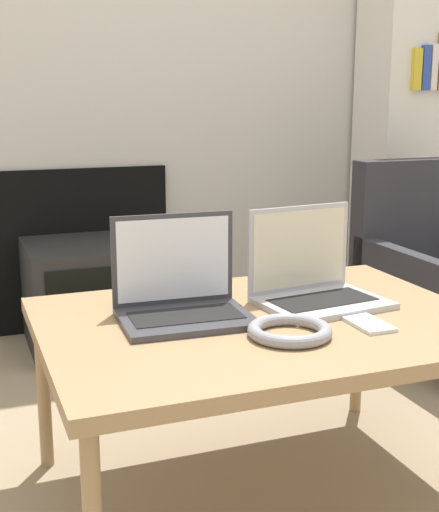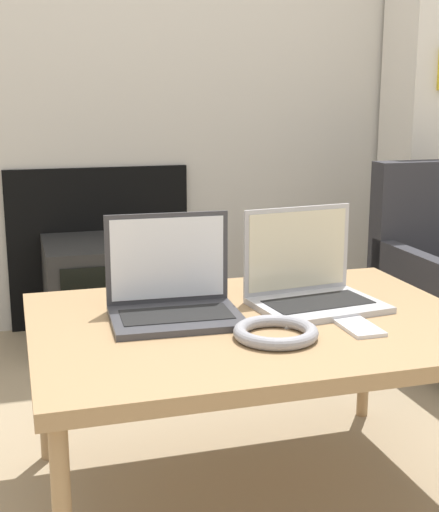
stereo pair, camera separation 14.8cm
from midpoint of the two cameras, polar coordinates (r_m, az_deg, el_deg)
wall_back at (r=3.17m, az=-5.45°, el=17.83°), size 7.00×0.08×2.60m
table at (r=1.74m, az=5.24°, el=-6.18°), size 1.07×0.78×0.48m
laptop_left at (r=1.74m, az=-1.33°, el=-3.11°), size 0.32×0.25×0.24m
laptop_right at (r=1.86m, az=9.52°, el=-2.20°), size 0.34×0.27×0.24m
headphones at (r=1.60m, az=7.13°, el=-6.10°), size 0.19×0.19×0.03m
phone at (r=1.71m, az=13.47°, el=-5.54°), size 0.07×0.15×0.01m
tv at (r=2.95m, az=-7.45°, el=-2.89°), size 0.50×0.48×0.43m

